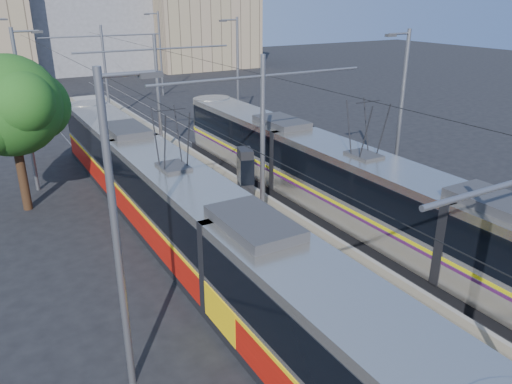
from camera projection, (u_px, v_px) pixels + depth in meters
ground at (401, 333)px, 14.79m from camera, size 160.00×160.00×0.00m
platform at (181, 169)px, 28.40m from camera, size 4.00×50.00×0.30m
tactile_strip_left at (157, 170)px, 27.67m from camera, size 0.70×50.00×0.01m
tactile_strip_right at (204, 162)px, 29.03m from camera, size 0.70×50.00×0.01m
rails at (181, 171)px, 28.45m from camera, size 8.71×70.00×0.03m
tram_left at (176, 207)px, 19.32m from camera, size 2.43×30.20×5.50m
tram_right at (361, 189)px, 20.66m from camera, size 2.43×30.49×5.50m
catenary at (198, 101)px, 24.52m from camera, size 9.20×70.00×7.00m
street_lamps at (152, 87)px, 30.15m from camera, size 15.18×38.22×8.00m
shelter at (245, 172)px, 23.74m from camera, size 0.95×1.21×2.35m
tree at (17, 106)px, 21.96m from camera, size 4.88×4.51×7.09m
building_centre at (85, 13)px, 66.40m from camera, size 18.36×14.28×14.58m
building_right at (200, 23)px, 68.64m from camera, size 14.28×10.20×11.87m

